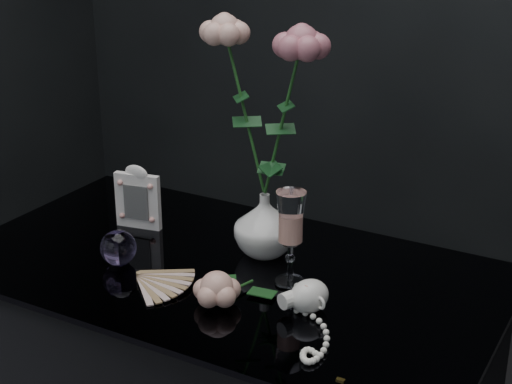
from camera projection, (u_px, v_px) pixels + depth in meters
The scene contains 8 objects.
vase at pixel (265, 225), 1.54m from camera, with size 0.12×0.12×0.13m, color white.
wine_glass at pixel (290, 238), 1.41m from camera, with size 0.06×0.06×0.18m, color white, non-canonical shape.
picture_frame at pixel (138, 197), 1.66m from camera, with size 0.10×0.08×0.14m, color white, non-canonical shape.
paperweight at pixel (118, 248), 1.51m from camera, with size 0.07×0.07×0.07m, color #9E80D0, non-canonical shape.
paper_fan at pixel (140, 276), 1.45m from camera, with size 0.20×0.16×0.02m, color beige, non-canonical shape.
loose_rose at pixel (217, 289), 1.36m from camera, with size 0.14×0.18×0.06m, color #E5A794, non-canonical shape.
pearl_jar at pixel (309, 295), 1.34m from camera, with size 0.20×0.21×0.06m, color white, non-canonical shape.
roses at pixel (263, 96), 1.45m from camera, with size 0.24×0.11×0.39m.
Camera 1 is at (0.71, -1.10, 1.45)m, focal length 55.00 mm.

